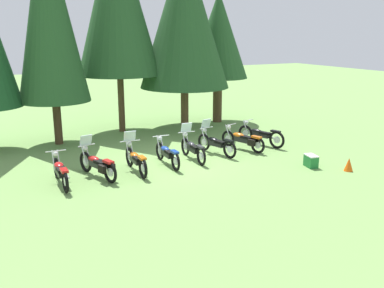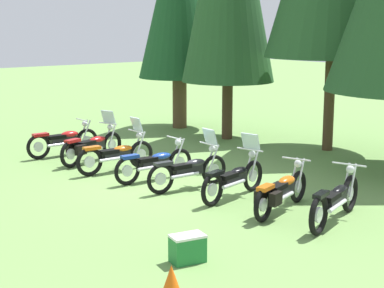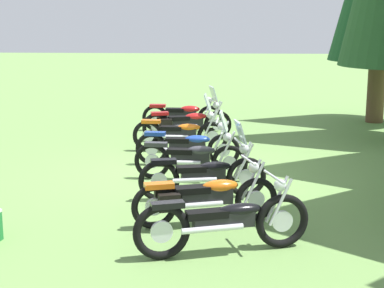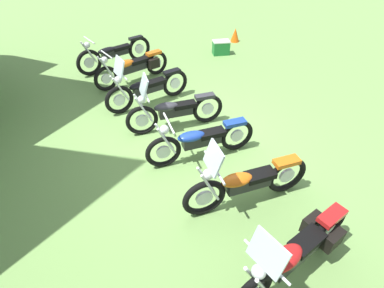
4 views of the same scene
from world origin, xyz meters
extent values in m
plane|color=#6B934C|center=(0.00, 0.00, 0.00)|extent=(80.00, 80.00, 0.00)
torus|color=black|center=(-4.48, 0.26, 0.36)|extent=(0.11, 0.72, 0.72)
cylinder|color=silver|center=(-4.48, 0.26, 0.36)|extent=(0.05, 0.28, 0.28)
torus|color=black|center=(-4.50, -1.28, 0.36)|extent=(0.11, 0.72, 0.72)
cylinder|color=silver|center=(-4.50, -1.28, 0.36)|extent=(0.05, 0.28, 0.28)
cube|color=black|center=(-4.49, -0.51, 0.47)|extent=(0.24, 0.76, 0.24)
ellipsoid|color=#B21919|center=(-4.49, -0.30, 0.62)|extent=(0.29, 0.55, 0.19)
cube|color=black|center=(-4.50, -0.72, 0.59)|extent=(0.28, 0.51, 0.10)
cube|color=#B21919|center=(-4.50, -1.20, 0.70)|extent=(0.22, 0.44, 0.08)
cylinder|color=silver|center=(-4.57, 0.20, 0.66)|extent=(0.05, 0.34, 0.65)
cylinder|color=silver|center=(-4.40, 0.20, 0.66)|extent=(0.05, 0.34, 0.65)
cylinder|color=silver|center=(-4.49, 0.12, 1.00)|extent=(0.67, 0.04, 0.04)
sphere|color=silver|center=(-4.49, 0.21, 0.88)|extent=(0.17, 0.17, 0.17)
cylinder|color=silver|center=(-4.35, -0.68, 0.38)|extent=(0.09, 0.76, 0.08)
torus|color=black|center=(-3.43, 0.48, 0.37)|extent=(0.30, 0.74, 0.74)
cylinder|color=silver|center=(-3.43, 0.48, 0.37)|extent=(0.12, 0.29, 0.29)
torus|color=black|center=(-3.01, -1.06, 0.37)|extent=(0.30, 0.74, 0.74)
cylinder|color=silver|center=(-3.01, -1.06, 0.37)|extent=(0.12, 0.29, 0.29)
cube|color=black|center=(-3.22, -0.29, 0.47)|extent=(0.42, 0.82, 0.23)
ellipsoid|color=#B21919|center=(-3.28, -0.08, 0.61)|extent=(0.42, 0.62, 0.18)
cube|color=black|center=(-3.16, -0.50, 0.58)|extent=(0.39, 0.58, 0.10)
cube|color=#B21919|center=(-3.03, -0.98, 0.72)|extent=(0.31, 0.48, 0.08)
cylinder|color=silver|center=(-3.50, 0.40, 0.67)|extent=(0.13, 0.34, 0.65)
cylinder|color=silver|center=(-3.34, 0.45, 0.67)|extent=(0.13, 0.34, 0.65)
cylinder|color=silver|center=(-3.40, 0.35, 1.01)|extent=(0.65, 0.21, 0.04)
sphere|color=silver|center=(-3.42, 0.43, 0.89)|extent=(0.21, 0.21, 0.17)
cylinder|color=silver|center=(-3.04, -0.42, 0.39)|extent=(0.29, 0.78, 0.08)
cube|color=silver|center=(-3.40, 0.37, 1.19)|extent=(0.46, 0.26, 0.39)
cube|color=black|center=(-3.23, -0.91, 0.47)|extent=(0.22, 0.35, 0.26)
cube|color=black|center=(-2.89, -0.82, 0.47)|extent=(0.22, 0.35, 0.26)
torus|color=black|center=(-1.83, 0.39, 0.37)|extent=(0.13, 0.74, 0.74)
cylinder|color=silver|center=(-1.83, 0.39, 0.37)|extent=(0.06, 0.29, 0.28)
torus|color=black|center=(-1.88, -1.14, 0.37)|extent=(0.13, 0.74, 0.74)
cylinder|color=silver|center=(-1.88, -1.14, 0.37)|extent=(0.06, 0.29, 0.28)
cube|color=black|center=(-1.85, -0.37, 0.46)|extent=(0.25, 0.76, 0.21)
ellipsoid|color=#D16014|center=(-1.85, -0.16, 0.59)|extent=(0.29, 0.55, 0.16)
cube|color=black|center=(-1.86, -0.58, 0.56)|extent=(0.27, 0.51, 0.10)
cube|color=#D16014|center=(-1.88, -1.06, 0.71)|extent=(0.22, 0.45, 0.08)
cylinder|color=silver|center=(-1.91, 0.33, 0.67)|extent=(0.06, 0.34, 0.65)
cylinder|color=silver|center=(-1.75, 0.33, 0.67)|extent=(0.06, 0.34, 0.65)
cylinder|color=silver|center=(-1.83, 0.25, 1.00)|extent=(0.76, 0.06, 0.04)
sphere|color=silver|center=(-1.83, 0.34, 0.88)|extent=(0.18, 0.18, 0.17)
cylinder|color=silver|center=(-1.72, -0.54, 0.39)|extent=(0.11, 0.76, 0.08)
cube|color=silver|center=(-1.83, 0.27, 1.18)|extent=(0.45, 0.17, 0.39)
torus|color=black|center=(-0.49, 0.66, 0.35)|extent=(0.12, 0.71, 0.70)
cylinder|color=silver|center=(-0.49, 0.66, 0.35)|extent=(0.06, 0.27, 0.27)
torus|color=black|center=(-0.54, -0.88, 0.35)|extent=(0.12, 0.71, 0.70)
cylinder|color=silver|center=(-0.54, -0.88, 0.35)|extent=(0.06, 0.27, 0.27)
cube|color=black|center=(-0.52, -0.11, 0.45)|extent=(0.23, 0.77, 0.22)
ellipsoid|color=navy|center=(-0.51, 0.10, 0.58)|extent=(0.28, 0.55, 0.17)
cube|color=black|center=(-0.52, -0.32, 0.55)|extent=(0.26, 0.52, 0.10)
cube|color=navy|center=(-0.54, -0.80, 0.69)|extent=(0.21, 0.45, 0.08)
cylinder|color=silver|center=(-0.57, 0.60, 0.65)|extent=(0.05, 0.34, 0.65)
cylinder|color=silver|center=(-0.41, 0.60, 0.65)|extent=(0.05, 0.34, 0.65)
cylinder|color=silver|center=(-0.49, 0.52, 0.99)|extent=(0.68, 0.06, 0.04)
sphere|color=silver|center=(-0.49, 0.61, 0.87)|extent=(0.18, 0.18, 0.17)
cylinder|color=silver|center=(-0.39, -0.28, 0.37)|extent=(0.10, 0.77, 0.08)
torus|color=black|center=(0.68, 0.78, 0.36)|extent=(0.13, 0.72, 0.71)
cylinder|color=silver|center=(0.68, 0.78, 0.36)|extent=(0.07, 0.28, 0.28)
torus|color=black|center=(0.59, -0.73, 0.36)|extent=(0.13, 0.72, 0.71)
cylinder|color=silver|center=(0.59, -0.73, 0.36)|extent=(0.07, 0.28, 0.28)
cube|color=black|center=(0.63, 0.03, 0.46)|extent=(0.23, 0.76, 0.23)
ellipsoid|color=#2D2D33|center=(0.65, 0.24, 0.60)|extent=(0.27, 0.55, 0.18)
cube|color=black|center=(0.62, -0.18, 0.57)|extent=(0.25, 0.51, 0.10)
cube|color=#2D2D33|center=(0.59, -0.65, 0.70)|extent=(0.20, 0.45, 0.08)
cylinder|color=silver|center=(0.60, 0.73, 0.65)|extent=(0.06, 0.34, 0.65)
cylinder|color=silver|center=(0.74, 0.72, 0.65)|extent=(0.06, 0.34, 0.65)
cylinder|color=silver|center=(0.67, 0.64, 0.99)|extent=(0.72, 0.08, 0.04)
sphere|color=silver|center=(0.67, 0.73, 0.87)|extent=(0.18, 0.18, 0.17)
cylinder|color=silver|center=(0.74, -0.15, 0.38)|extent=(0.12, 0.75, 0.08)
cube|color=silver|center=(0.67, 0.66, 1.17)|extent=(0.45, 0.18, 0.39)
torus|color=black|center=(1.71, 1.08, 0.36)|extent=(0.25, 0.72, 0.72)
cylinder|color=silver|center=(1.71, 1.08, 0.36)|extent=(0.11, 0.28, 0.28)
torus|color=black|center=(2.03, -0.43, 0.36)|extent=(0.25, 0.72, 0.72)
cylinder|color=silver|center=(2.03, -0.43, 0.36)|extent=(0.11, 0.28, 0.28)
cube|color=black|center=(1.87, 0.32, 0.45)|extent=(0.36, 0.79, 0.21)
ellipsoid|color=black|center=(1.82, 0.53, 0.58)|extent=(0.36, 0.59, 0.16)
cube|color=black|center=(1.91, 0.12, 0.55)|extent=(0.34, 0.55, 0.10)
cube|color=black|center=(2.01, -0.35, 0.70)|extent=(0.28, 0.47, 0.08)
cylinder|color=silver|center=(1.64, 1.01, 0.66)|extent=(0.11, 0.34, 0.65)
cylinder|color=silver|center=(1.79, 1.04, 0.66)|extent=(0.11, 0.34, 0.65)
cylinder|color=silver|center=(1.73, 0.94, 0.99)|extent=(0.68, 0.18, 0.04)
sphere|color=silver|center=(1.72, 1.03, 0.87)|extent=(0.20, 0.20, 0.17)
cylinder|color=silver|center=(2.03, 0.18, 0.38)|extent=(0.24, 0.76, 0.08)
cube|color=silver|center=(1.73, 0.96, 1.17)|extent=(0.46, 0.24, 0.39)
torus|color=black|center=(2.97, 1.20, 0.35)|extent=(0.30, 0.69, 0.69)
cylinder|color=silver|center=(2.97, 1.20, 0.35)|extent=(0.13, 0.27, 0.27)
torus|color=black|center=(3.44, -0.35, 0.35)|extent=(0.30, 0.69, 0.69)
cylinder|color=silver|center=(3.44, -0.35, 0.35)|extent=(0.13, 0.27, 0.27)
cube|color=black|center=(3.20, 0.43, 0.45)|extent=(0.43, 0.83, 0.24)
ellipsoid|color=#D16014|center=(3.14, 0.64, 0.60)|extent=(0.42, 0.62, 0.19)
cube|color=black|center=(3.27, 0.21, 0.57)|extent=(0.39, 0.58, 0.10)
cube|color=#D16014|center=(3.41, -0.27, 0.67)|extent=(0.31, 0.48, 0.08)
cylinder|color=silver|center=(2.91, 1.12, 0.64)|extent=(0.14, 0.33, 0.65)
cylinder|color=silver|center=(3.06, 1.16, 0.64)|extent=(0.14, 0.33, 0.65)
cylinder|color=silver|center=(3.01, 1.06, 0.98)|extent=(0.63, 0.22, 0.04)
sphere|color=silver|center=(2.98, 1.15, 0.86)|extent=(0.21, 0.21, 0.17)
cylinder|color=silver|center=(3.38, 0.29, 0.37)|extent=(0.31, 0.79, 0.08)
cube|color=black|center=(3.22, -0.20, 0.45)|extent=(0.23, 0.35, 0.26)
cube|color=black|center=(3.54, -0.11, 0.45)|extent=(0.23, 0.35, 0.26)
torus|color=black|center=(4.08, 1.50, 0.38)|extent=(0.34, 0.77, 0.77)
cylinder|color=silver|center=(4.08, 1.50, 0.38)|extent=(0.14, 0.30, 0.30)
torus|color=black|center=(4.60, -0.11, 0.38)|extent=(0.34, 0.77, 0.77)
cylinder|color=silver|center=(4.60, -0.11, 0.38)|extent=(0.14, 0.30, 0.30)
cube|color=black|center=(4.34, 0.70, 0.48)|extent=(0.43, 0.85, 0.21)
ellipsoid|color=black|center=(4.27, 0.92, 0.60)|extent=(0.40, 0.64, 0.16)
cube|color=black|center=(4.41, 0.48, 0.57)|extent=(0.37, 0.60, 0.10)
cube|color=black|center=(4.57, -0.03, 0.74)|extent=(0.29, 0.47, 0.08)
cylinder|color=silver|center=(4.04, 1.43, 0.68)|extent=(0.14, 0.33, 0.65)
cylinder|color=silver|center=(4.17, 1.47, 0.68)|extent=(0.14, 0.33, 0.65)
cylinder|color=silver|center=(4.13, 1.37, 1.02)|extent=(0.68, 0.25, 0.04)
sphere|color=silver|center=(4.10, 1.46, 0.90)|extent=(0.21, 0.21, 0.17)
cylinder|color=silver|center=(4.50, 0.56, 0.40)|extent=(0.33, 0.82, 0.08)
cylinder|color=brown|center=(-6.28, 5.17, 0.93)|extent=(0.52, 0.52, 1.86)
camera|label=1|loc=(-6.81, -14.31, 4.86)|focal=40.42mm
camera|label=2|loc=(11.43, -8.61, 3.80)|focal=57.41mm
camera|label=3|loc=(12.06, 0.73, 3.15)|focal=56.67mm
camera|label=4|loc=(-4.72, 1.73, 4.06)|focal=28.15mm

